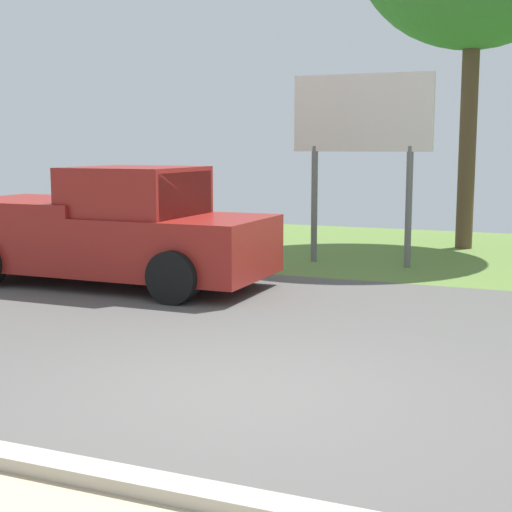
% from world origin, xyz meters
% --- Properties ---
extents(ground_plane, '(40.00, 22.00, 0.20)m').
position_xyz_m(ground_plane, '(0.00, 2.95, -0.05)').
color(ground_plane, '#565451').
extents(pickup_truck, '(5.20, 2.28, 1.88)m').
position_xyz_m(pickup_truck, '(-4.06, 4.20, 0.87)').
color(pickup_truck, maroon).
rests_on(pickup_truck, ground_plane).
extents(roadside_billboard, '(2.60, 0.12, 3.50)m').
position_xyz_m(roadside_billboard, '(-0.89, 7.70, 2.55)').
color(roadside_billboard, slate).
rests_on(roadside_billboard, ground_plane).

